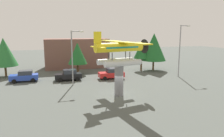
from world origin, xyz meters
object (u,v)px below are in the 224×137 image
object	(u,v)px
car_far_red	(112,74)
streetlight_secondary	(181,47)
tree_east	(78,53)
storefront_building	(77,53)
car_near_blue	(24,76)
streetlight_primary	(73,54)
floatplane_monument	(120,51)
tree_far_east	(154,47)
car_mid_black	(69,75)
tree_center_back	(142,50)
tree_west	(4,52)
display_pedestal	(119,80)

from	to	relation	value
car_far_red	streetlight_secondary	world-z (taller)	streetlight_secondary
streetlight_secondary	tree_east	world-z (taller)	streetlight_secondary
car_far_red	storefront_building	size ratio (longest dim) A/B	0.32
car_near_blue	car_far_red	world-z (taller)	same
car_far_red	streetlight_primary	world-z (taller)	streetlight_primary
streetlight_secondary	floatplane_monument	bearing A→B (deg)	-151.36
car_near_blue	tree_far_east	xyz separation A→B (m)	(23.95, 2.97, 3.84)
car_mid_black	tree_center_back	distance (m)	15.83
tree_west	tree_far_east	xyz separation A→B (m)	(27.46, -2.02, 0.43)
car_mid_black	tree_west	size ratio (longest dim) A/B	0.63
car_near_blue	streetlight_secondary	bearing A→B (deg)	172.05
streetlight_secondary	tree_center_back	size ratio (longest dim) A/B	1.50
tree_east	tree_center_back	xyz separation A→B (m)	(12.71, 0.25, 0.29)
car_mid_black	tree_far_east	distance (m)	18.09
tree_west	tree_east	size ratio (longest dim) A/B	1.16
car_near_blue	streetlight_secondary	world-z (taller)	streetlight_secondary
storefront_building	car_far_red	bearing A→B (deg)	-72.48
car_near_blue	streetlight_primary	world-z (taller)	streetlight_primary
streetlight_secondary	tree_east	bearing A→B (deg)	157.85
floatplane_monument	car_mid_black	xyz separation A→B (m)	(-5.37, 9.84, -4.58)
car_far_red	streetlight_secondary	xyz separation A→B (m)	(11.88, -1.62, 4.19)
streetlight_secondary	streetlight_primary	bearing A→B (deg)	-177.91
storefront_building	tree_center_back	bearing A→B (deg)	-32.30
display_pedestal	car_near_blue	size ratio (longest dim) A/B	0.90
display_pedestal	tree_west	distance (m)	22.37
tree_east	car_mid_black	bearing A→B (deg)	-115.52
tree_west	tree_east	bearing A→B (deg)	-8.00
car_mid_black	tree_center_back	world-z (taller)	tree_center_back
car_near_blue	tree_west	bearing A→B (deg)	-54.83
storefront_building	tree_far_east	distance (m)	16.52
car_near_blue	car_mid_black	size ratio (longest dim) A/B	1.00
display_pedestal	car_mid_black	xyz separation A→B (m)	(-5.24, 9.86, -1.02)
display_pedestal	car_far_red	size ratio (longest dim) A/B	0.90
car_near_blue	car_mid_black	xyz separation A→B (m)	(6.74, -1.10, 0.00)
car_far_red	tree_east	world-z (taller)	tree_east
car_mid_black	storefront_building	distance (m)	12.67
tree_far_east	car_near_blue	bearing A→B (deg)	-172.94
car_mid_black	tree_center_back	xyz separation A→B (m)	(14.79, 4.60, 3.28)
tree_center_back	tree_far_east	world-z (taller)	tree_far_east
tree_far_east	tree_east	bearing A→B (deg)	178.92
display_pedestal	car_near_blue	distance (m)	16.28
car_near_blue	storefront_building	world-z (taller)	storefront_building
car_far_red	tree_far_east	bearing A→B (deg)	-154.28
tree_east	streetlight_primary	bearing A→B (deg)	-101.69
tree_west	tree_center_back	world-z (taller)	tree_west
car_far_red	storefront_building	world-z (taller)	storefront_building
car_near_blue	tree_center_back	bearing A→B (deg)	-170.76
floatplane_monument	tree_west	distance (m)	22.35
car_far_red	streetlight_secondary	distance (m)	12.70
car_near_blue	tree_far_east	bearing A→B (deg)	-172.94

